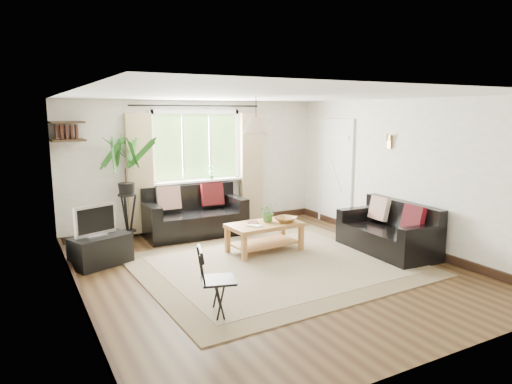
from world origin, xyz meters
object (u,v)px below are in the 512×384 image
coffee_table (264,238)px  tv_stand (101,250)px  sofa_right (387,229)px  folding_chair (218,281)px  sofa_back (195,212)px  palm_stand (127,190)px

coffee_table → tv_stand: size_ratio=1.41×
sofa_right → folding_chair: 3.35m
sofa_back → coffee_table: bearing=-67.2°
sofa_right → folding_chair: folding_chair is taller
palm_stand → folding_chair: (0.19, -3.32, -0.52)m
sofa_back → palm_stand: bearing=176.5°
sofa_back → sofa_right: (2.29, -2.41, -0.04)m
sofa_right → tv_stand: 4.35m
sofa_back → sofa_right: 3.32m
sofa_right → tv_stand: sofa_right is taller
tv_stand → palm_stand: palm_stand is taller
sofa_back → coffee_table: sofa_back is taller
palm_stand → folding_chair: palm_stand is taller
palm_stand → sofa_back: bearing=-4.5°
sofa_back → coffee_table: size_ratio=1.55×
coffee_table → folding_chair: bearing=-132.0°
coffee_table → tv_stand: 2.46m
tv_stand → palm_stand: size_ratio=0.45×
tv_stand → palm_stand: bearing=36.8°
folding_chair → tv_stand: bearing=35.7°
sofa_back → coffee_table: (0.60, -1.49, -0.18)m
coffee_table → folding_chair: 2.34m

